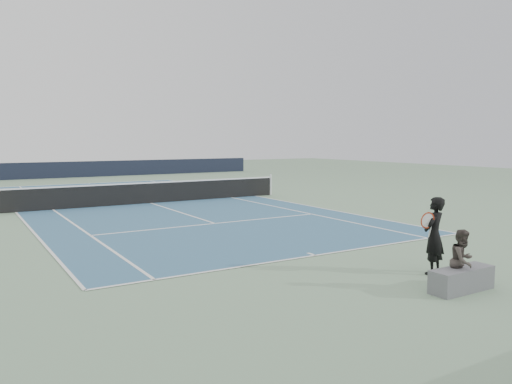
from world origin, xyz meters
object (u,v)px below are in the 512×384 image
tennis_ball (470,280)px  spectator_bench (462,270)px  tennis_net (151,192)px  tennis_player (434,236)px

tennis_ball → spectator_bench: spectator_bench is taller
tennis_net → spectator_bench: bearing=-87.9°
tennis_net → tennis_player: 14.52m
tennis_net → tennis_ball: 15.34m
tennis_ball → spectator_bench: size_ratio=0.05×
tennis_net → tennis_ball: (1.24, -15.28, -0.47)m
tennis_player → tennis_net: bearing=94.4°
tennis_net → tennis_ball: tennis_net is taller
tennis_net → spectator_bench: size_ratio=9.03×
tennis_net → tennis_player: tennis_player is taller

